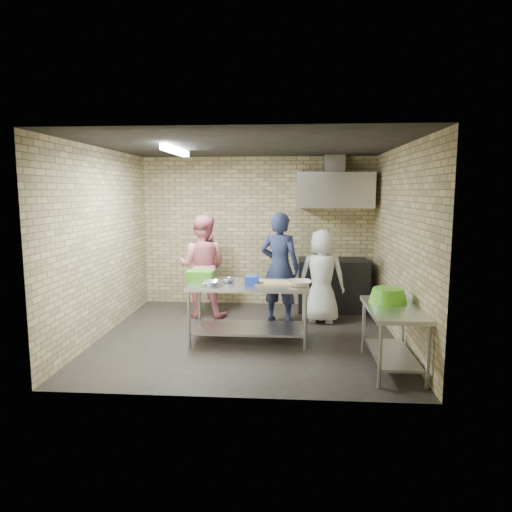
{
  "coord_description": "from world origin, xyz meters",
  "views": [
    {
      "loc": [
        0.58,
        -6.44,
        2.08
      ],
      "look_at": [
        0.1,
        0.2,
        1.15
      ],
      "focal_mm": 32.55,
      "sensor_mm": 36.0,
      "label": 1
    }
  ],
  "objects_px": {
    "green_crate": "(200,276)",
    "man_navy": "(280,268)",
    "woman_white": "(322,276)",
    "side_counter": "(393,338)",
    "green_basin": "(388,295)",
    "bottle_red": "(336,194)",
    "prep_table": "(249,312)",
    "stove": "(333,285)",
    "blue_tub": "(252,280)",
    "woman_pink": "(202,266)",
    "bottle_green": "(359,195)"
  },
  "relations": [
    {
      "from": "stove",
      "to": "woman_white",
      "type": "distance_m",
      "value": 0.89
    },
    {
      "from": "bottle_red",
      "to": "woman_pink",
      "type": "height_order",
      "value": "bottle_red"
    },
    {
      "from": "man_navy",
      "to": "woman_white",
      "type": "bearing_deg",
      "value": -158.9
    },
    {
      "from": "green_crate",
      "to": "bottle_green",
      "type": "xyz_separation_m",
      "value": [
        2.47,
        1.94,
        1.12
      ]
    },
    {
      "from": "woman_white",
      "to": "green_crate",
      "type": "bearing_deg",
      "value": 33.2
    },
    {
      "from": "green_crate",
      "to": "woman_white",
      "type": "height_order",
      "value": "woman_white"
    },
    {
      "from": "side_counter",
      "to": "bottle_red",
      "type": "xyz_separation_m",
      "value": [
        -0.4,
        2.99,
        1.65
      ]
    },
    {
      "from": "side_counter",
      "to": "bottle_green",
      "type": "xyz_separation_m",
      "value": [
        0.0,
        2.99,
        1.64
      ]
    },
    {
      "from": "side_counter",
      "to": "green_basin",
      "type": "xyz_separation_m",
      "value": [
        -0.02,
        0.25,
        0.46
      ]
    },
    {
      "from": "bottle_green",
      "to": "green_basin",
      "type": "bearing_deg",
      "value": -90.42
    },
    {
      "from": "bottle_red",
      "to": "woman_pink",
      "type": "xyz_separation_m",
      "value": [
        -2.25,
        -0.83,
        -1.18
      ]
    },
    {
      "from": "green_basin",
      "to": "blue_tub",
      "type": "bearing_deg",
      "value": 161.27
    },
    {
      "from": "bottle_green",
      "to": "woman_white",
      "type": "bearing_deg",
      "value": -124.04
    },
    {
      "from": "stove",
      "to": "bottle_red",
      "type": "relative_size",
      "value": 6.67
    },
    {
      "from": "green_crate",
      "to": "man_navy",
      "type": "xyz_separation_m",
      "value": [
        1.11,
        0.87,
        -0.01
      ]
    },
    {
      "from": "blue_tub",
      "to": "woman_pink",
      "type": "distance_m",
      "value": 1.63
    },
    {
      "from": "green_crate",
      "to": "man_navy",
      "type": "relative_size",
      "value": 0.21
    },
    {
      "from": "green_crate",
      "to": "bottle_red",
      "type": "height_order",
      "value": "bottle_red"
    },
    {
      "from": "man_navy",
      "to": "woman_white",
      "type": "distance_m",
      "value": 0.68
    },
    {
      "from": "man_navy",
      "to": "green_basin",
      "type": "bearing_deg",
      "value": 147.24
    },
    {
      "from": "green_basin",
      "to": "bottle_red",
      "type": "height_order",
      "value": "bottle_red"
    },
    {
      "from": "bottle_red",
      "to": "blue_tub",
      "type": "bearing_deg",
      "value": -121.45
    },
    {
      "from": "blue_tub",
      "to": "man_navy",
      "type": "height_order",
      "value": "man_navy"
    },
    {
      "from": "prep_table",
      "to": "green_crate",
      "type": "xyz_separation_m",
      "value": [
        -0.7,
        0.12,
        0.48
      ]
    },
    {
      "from": "prep_table",
      "to": "bottle_green",
      "type": "xyz_separation_m",
      "value": [
        1.77,
        2.06,
        1.6
      ]
    },
    {
      "from": "green_crate",
      "to": "bottle_red",
      "type": "relative_size",
      "value": 2.03
    },
    {
      "from": "stove",
      "to": "woman_pink",
      "type": "height_order",
      "value": "woman_pink"
    },
    {
      "from": "woman_white",
      "to": "man_navy",
      "type": "bearing_deg",
      "value": 8.82
    },
    {
      "from": "stove",
      "to": "green_crate",
      "type": "height_order",
      "value": "green_crate"
    },
    {
      "from": "side_counter",
      "to": "man_navy",
      "type": "xyz_separation_m",
      "value": [
        -1.36,
        1.92,
        0.5
      ]
    },
    {
      "from": "stove",
      "to": "woman_pink",
      "type": "distance_m",
      "value": 2.32
    },
    {
      "from": "bottle_green",
      "to": "green_crate",
      "type": "bearing_deg",
      "value": -141.85
    },
    {
      "from": "prep_table",
      "to": "bottle_red",
      "type": "relative_size",
      "value": 9.12
    },
    {
      "from": "bottle_green",
      "to": "woman_white",
      "type": "relative_size",
      "value": 0.1
    },
    {
      "from": "bottle_green",
      "to": "stove",
      "type": "bearing_deg",
      "value": -151.93
    },
    {
      "from": "man_navy",
      "to": "woman_white",
      "type": "xyz_separation_m",
      "value": [
        0.66,
        0.03,
        -0.13
      ]
    },
    {
      "from": "side_counter",
      "to": "green_crate",
      "type": "distance_m",
      "value": 2.74
    },
    {
      "from": "side_counter",
      "to": "green_basin",
      "type": "relative_size",
      "value": 2.61
    },
    {
      "from": "green_crate",
      "to": "bottle_red",
      "type": "xyz_separation_m",
      "value": [
        2.07,
        1.94,
        1.14
      ]
    },
    {
      "from": "stove",
      "to": "blue_tub",
      "type": "xyz_separation_m",
      "value": [
        -1.27,
        -1.92,
        0.43
      ]
    },
    {
      "from": "green_basin",
      "to": "bottle_green",
      "type": "bearing_deg",
      "value": 89.58
    },
    {
      "from": "bottle_red",
      "to": "green_basin",
      "type": "bearing_deg",
      "value": -82.1
    },
    {
      "from": "green_crate",
      "to": "blue_tub",
      "type": "relative_size",
      "value": 2.0
    },
    {
      "from": "side_counter",
      "to": "stove",
      "type": "height_order",
      "value": "stove"
    },
    {
      "from": "green_basin",
      "to": "woman_pink",
      "type": "relative_size",
      "value": 0.27
    },
    {
      "from": "woman_pink",
      "to": "woman_white",
      "type": "xyz_separation_m",
      "value": [
        1.95,
        -0.21,
        -0.11
      ]
    },
    {
      "from": "stove",
      "to": "woman_white",
      "type": "xyz_separation_m",
      "value": [
        -0.25,
        -0.8,
        0.29
      ]
    },
    {
      "from": "stove",
      "to": "blue_tub",
      "type": "relative_size",
      "value": 6.58
    },
    {
      "from": "blue_tub",
      "to": "green_crate",
      "type": "bearing_deg",
      "value": 163.65
    },
    {
      "from": "green_basin",
      "to": "man_navy",
      "type": "distance_m",
      "value": 2.15
    }
  ]
}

